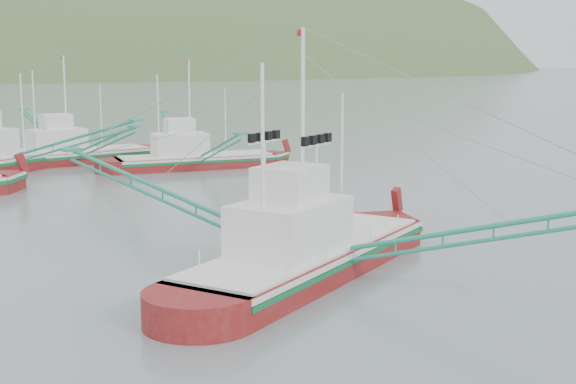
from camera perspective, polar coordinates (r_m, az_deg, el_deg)
ground at (r=34.85m, az=6.23°, el=-6.48°), size 1200.00×1200.00×0.00m
main_boat at (r=35.33m, az=1.34°, el=-2.30°), size 16.40×27.82×11.68m
bg_boat_right at (r=70.30m, az=-6.70°, el=3.24°), size 14.24×24.32×10.10m
bg_boat_far at (r=75.45m, az=-15.23°, el=3.03°), size 14.44×25.94×10.49m
headland_right at (r=524.81m, az=-8.66°, el=8.43°), size 684.00×432.00×306.00m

